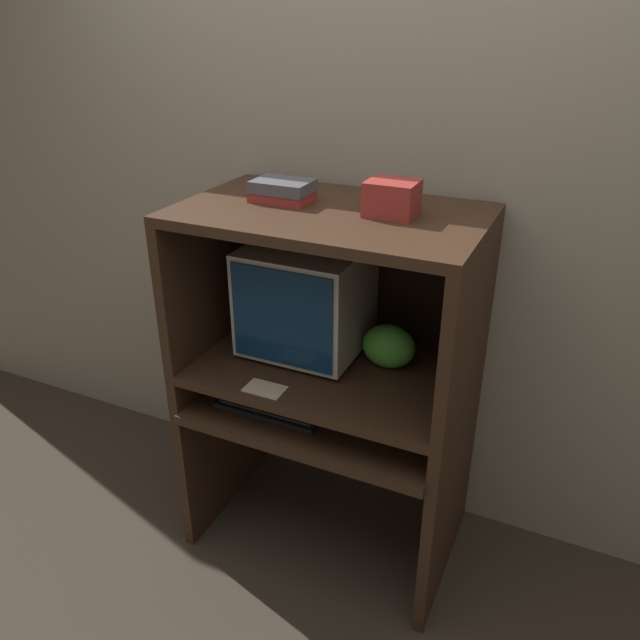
{
  "coord_description": "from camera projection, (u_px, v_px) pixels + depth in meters",
  "views": [
    {
      "loc": [
        0.8,
        -1.5,
        1.99
      ],
      "look_at": [
        -0.04,
        0.32,
        0.99
      ],
      "focal_mm": 35.0,
      "sensor_mm": 36.0,
      "label": 1
    }
  ],
  "objects": [
    {
      "name": "ground_plane",
      "position": [
        295.0,
        584.0,
        2.41
      ],
      "size": [
        12.0,
        12.0,
        0.0
      ],
      "primitive_type": "plane",
      "color": "#3D3328"
    },
    {
      "name": "wall_back",
      "position": [
        370.0,
        210.0,
        2.4
      ],
      "size": [
        6.0,
        0.06,
        2.6
      ],
      "color": "gray",
      "rests_on": "ground_plane"
    },
    {
      "name": "desk_base",
      "position": [
        325.0,
        456.0,
        2.45
      ],
      "size": [
        1.02,
        0.66,
        0.66
      ],
      "color": "#382316",
      "rests_on": "ground_plane"
    },
    {
      "name": "desk_monitor_shelf",
      "position": [
        329.0,
        372.0,
        2.32
      ],
      "size": [
        1.02,
        0.64,
        0.15
      ],
      "color": "#382316",
      "rests_on": "desk_base"
    },
    {
      "name": "hutch_upper",
      "position": [
        334.0,
        261.0,
        2.16
      ],
      "size": [
        1.02,
        0.64,
        0.59
      ],
      "color": "#382316",
      "rests_on": "desk_monitor_shelf"
    },
    {
      "name": "crt_monitor",
      "position": [
        306.0,
        298.0,
        2.32
      ],
      "size": [
        0.42,
        0.4,
        0.41
      ],
      "color": "beige",
      "rests_on": "desk_monitor_shelf"
    },
    {
      "name": "keyboard",
      "position": [
        272.0,
        406.0,
        2.31
      ],
      "size": [
        0.41,
        0.17,
        0.03
      ],
      "color": "black",
      "rests_on": "desk_base"
    },
    {
      "name": "mouse",
      "position": [
        339.0,
        423.0,
        2.21
      ],
      "size": [
        0.06,
        0.04,
        0.03
      ],
      "color": "black",
      "rests_on": "desk_base"
    },
    {
      "name": "snack_bag",
      "position": [
        389.0,
        346.0,
        2.26
      ],
      "size": [
        0.2,
        0.15,
        0.16
      ],
      "color": "green",
      "rests_on": "desk_monitor_shelf"
    },
    {
      "name": "book_stack",
      "position": [
        282.0,
        191.0,
        2.12
      ],
      "size": [
        0.2,
        0.14,
        0.07
      ],
      "color": "maroon",
      "rests_on": "hutch_upper"
    },
    {
      "name": "paper_card",
      "position": [
        265.0,
        389.0,
        2.15
      ],
      "size": [
        0.14,
        0.09,
        0.0
      ],
      "color": "#CCB28C",
      "rests_on": "desk_monitor_shelf"
    },
    {
      "name": "storage_box",
      "position": [
        392.0,
        198.0,
        1.96
      ],
      "size": [
        0.16,
        0.13,
        0.11
      ],
      "color": "maroon",
      "rests_on": "hutch_upper"
    }
  ]
}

